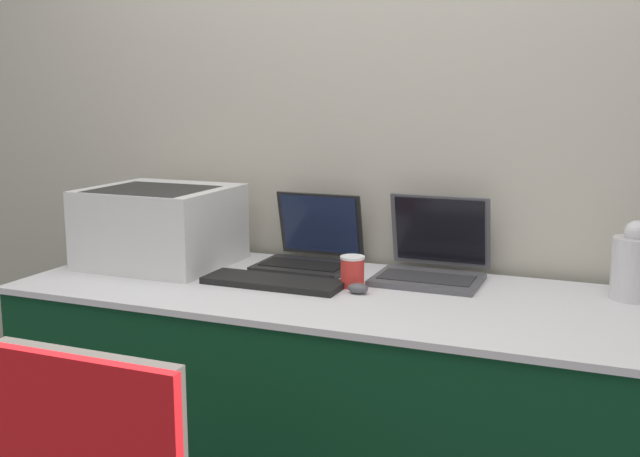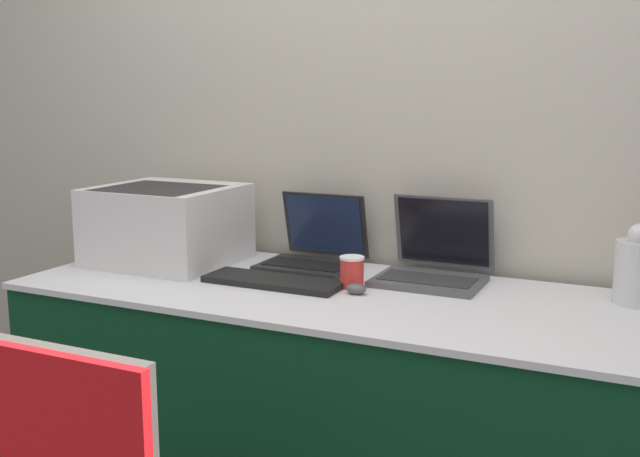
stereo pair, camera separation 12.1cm
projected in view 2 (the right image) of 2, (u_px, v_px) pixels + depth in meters
The scene contains 9 objects.
wall_back at pixel (384, 120), 2.61m from camera, with size 8.00×0.05×2.60m.
table at pixel (331, 411), 2.38m from camera, with size 1.97×0.76×0.80m.
printer at pixel (167, 222), 2.64m from camera, with size 0.47×0.43×0.27m.
laptop_left at pixel (314, 251), 2.60m from camera, with size 0.32×0.30×0.25m.
laptop_right at pixel (434, 262), 2.41m from camera, with size 0.33×0.32×0.26m.
external_keyboard at pixel (273, 281), 2.36m from camera, with size 0.45×0.15×0.02m.
coffee_cup at pixel (352, 272), 2.32m from camera, with size 0.08×0.08×0.10m.
mouse at pixel (356, 289), 2.25m from camera, with size 0.06×0.05×0.03m.
metal_pitcher at pixel (638, 269), 2.13m from camera, with size 0.13×0.13×0.23m.
Camera 2 is at (0.92, -1.67, 1.40)m, focal length 42.00 mm.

